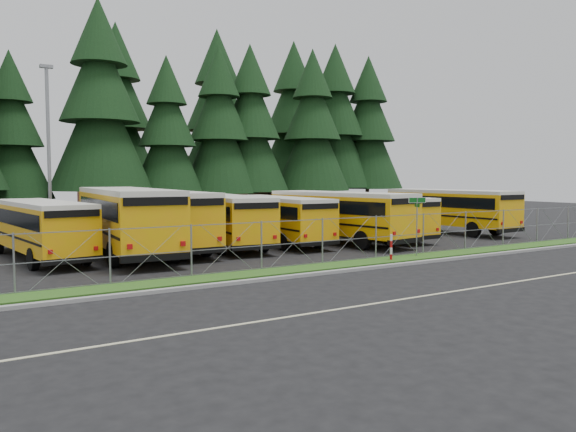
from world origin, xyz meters
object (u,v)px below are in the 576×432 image
object	(u,v)px
bus_4	(275,220)
bus_5	(335,217)
striped_bollard	(391,248)
bus_0	(40,230)
bus_6	(371,217)
bus_2	(157,221)
bus_1	(125,222)
light_standard	(49,147)
bus_3	(222,221)
street_sign	(417,214)
bus_east	(445,211)

from	to	relation	value
bus_4	bus_5	distance (m)	3.46
striped_bollard	bus_4	bearing A→B (deg)	97.74
bus_0	bus_6	xyz separation A→B (m)	(18.50, -1.22, -0.04)
bus_5	striped_bollard	size ratio (longest dim) A/B	9.26
bus_2	bus_6	bearing A→B (deg)	-6.47
bus_1	bus_2	distance (m)	2.13
bus_1	light_standard	xyz separation A→B (m)	(-2.08, 8.02, 3.89)
bus_6	light_standard	bearing A→B (deg)	152.90
bus_3	street_sign	world-z (taller)	street_sign
bus_0	street_sign	distance (m)	17.37
bus_4	bus_0	bearing A→B (deg)	180.00
bus_east	street_sign	size ratio (longest dim) A/B	3.93
bus_4	bus_1	bearing A→B (deg)	-176.23
light_standard	bus_5	bearing A→B (deg)	-33.69
light_standard	striped_bollard	bearing A→B (deg)	-53.88
bus_3	bus_east	distance (m)	16.24
bus_3	street_sign	xyz separation A→B (m)	(6.08, -8.40, 0.64)
bus_4	bus_5	world-z (taller)	bus_5
bus_2	street_sign	xyz separation A→B (m)	(9.57, -8.71, 0.50)
bus_6	street_sign	world-z (taller)	street_sign
bus_3	bus_4	xyz separation A→B (m)	(3.11, -0.31, -0.07)
light_standard	bus_0	bearing A→B (deg)	-102.36
bus_0	bus_5	bearing A→B (deg)	-13.58
bus_4	bus_east	size ratio (longest dim) A/B	0.92
bus_4	street_sign	bearing A→B (deg)	-68.26
bus_0	striped_bollard	distance (m)	15.94
bus_3	striped_bollard	xyz separation A→B (m)	(4.25, -8.68, -0.79)
bus_4	striped_bollard	size ratio (longest dim) A/B	8.42
bus_4	bus_3	bearing A→B (deg)	175.86
bus_0	street_sign	bearing A→B (deg)	-35.98
bus_3	striped_bollard	bearing A→B (deg)	-57.82
bus_4	street_sign	xyz separation A→B (m)	(2.97, -8.09, 0.71)
bus_1	bus_east	world-z (taller)	bus_1
bus_4	street_sign	size ratio (longest dim) A/B	3.60
bus_3	street_sign	distance (m)	10.39
bus_1	bus_5	distance (m)	11.70
bus_0	bus_6	bearing A→B (deg)	-10.68
bus_2	bus_3	xyz separation A→B (m)	(3.49, -0.31, -0.14)
bus_5	striped_bollard	distance (m)	7.25
bus_5	bus_6	distance (m)	3.22
striped_bollard	bus_0	bearing A→B (deg)	146.85
bus_3	bus_5	size ratio (longest dim) A/B	0.96
bus_east	street_sign	xyz separation A→B (m)	(-10.13, -7.56, 0.59)
bus_2	striped_bollard	world-z (taller)	bus_2
bus_3	street_sign	bearing A→B (deg)	-48.00
bus_east	striped_bollard	world-z (taller)	bus_east
bus_4	bus_5	bearing A→B (deg)	-23.29
bus_0	bus_1	world-z (taller)	bus_1
bus_2	light_standard	world-z (taller)	light_standard
bus_0	bus_6	distance (m)	18.54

